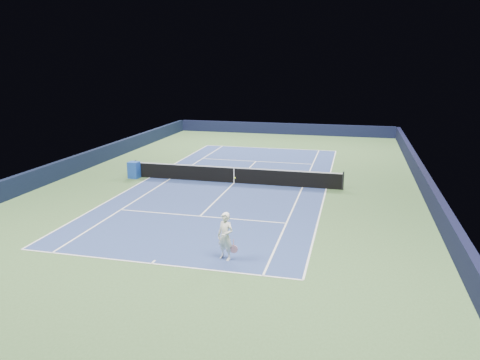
# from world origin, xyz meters

# --- Properties ---
(ground) EXTENTS (40.00, 40.00, 0.00)m
(ground) POSITION_xyz_m (0.00, 0.00, 0.00)
(ground) COLOR #3C5C32
(ground) RESTS_ON ground
(wall_far) EXTENTS (22.00, 0.35, 1.10)m
(wall_far) POSITION_xyz_m (0.00, 19.82, 0.55)
(wall_far) COLOR black
(wall_far) RESTS_ON ground
(wall_right) EXTENTS (0.35, 40.00, 1.10)m
(wall_right) POSITION_xyz_m (10.82, 0.00, 0.55)
(wall_right) COLOR black
(wall_right) RESTS_ON ground
(wall_left) EXTENTS (0.35, 40.00, 1.10)m
(wall_left) POSITION_xyz_m (-10.82, 0.00, 0.55)
(wall_left) COLOR black
(wall_left) RESTS_ON ground
(court_surface) EXTENTS (10.97, 23.77, 0.01)m
(court_surface) POSITION_xyz_m (0.00, 0.00, 0.00)
(court_surface) COLOR navy
(court_surface) RESTS_ON ground
(baseline_far) EXTENTS (10.97, 0.08, 0.00)m
(baseline_far) POSITION_xyz_m (0.00, 11.88, 0.01)
(baseline_far) COLOR white
(baseline_far) RESTS_ON ground
(baseline_near) EXTENTS (10.97, 0.08, 0.00)m
(baseline_near) POSITION_xyz_m (0.00, -11.88, 0.01)
(baseline_near) COLOR white
(baseline_near) RESTS_ON ground
(sideline_doubles_right) EXTENTS (0.08, 23.77, 0.00)m
(sideline_doubles_right) POSITION_xyz_m (5.49, 0.00, 0.01)
(sideline_doubles_right) COLOR white
(sideline_doubles_right) RESTS_ON ground
(sideline_doubles_left) EXTENTS (0.08, 23.77, 0.00)m
(sideline_doubles_left) POSITION_xyz_m (-5.49, 0.00, 0.01)
(sideline_doubles_left) COLOR white
(sideline_doubles_left) RESTS_ON ground
(sideline_singles_right) EXTENTS (0.08, 23.77, 0.00)m
(sideline_singles_right) POSITION_xyz_m (4.12, 0.00, 0.01)
(sideline_singles_right) COLOR white
(sideline_singles_right) RESTS_ON ground
(sideline_singles_left) EXTENTS (0.08, 23.77, 0.00)m
(sideline_singles_left) POSITION_xyz_m (-4.12, 0.00, 0.01)
(sideline_singles_left) COLOR white
(sideline_singles_left) RESTS_ON ground
(service_line_far) EXTENTS (8.23, 0.08, 0.00)m
(service_line_far) POSITION_xyz_m (0.00, 6.40, 0.01)
(service_line_far) COLOR white
(service_line_far) RESTS_ON ground
(service_line_near) EXTENTS (8.23, 0.08, 0.00)m
(service_line_near) POSITION_xyz_m (0.00, -6.40, 0.01)
(service_line_near) COLOR white
(service_line_near) RESTS_ON ground
(center_service_line) EXTENTS (0.08, 12.80, 0.00)m
(center_service_line) POSITION_xyz_m (0.00, 0.00, 0.01)
(center_service_line) COLOR white
(center_service_line) RESTS_ON ground
(center_mark_far) EXTENTS (0.08, 0.30, 0.00)m
(center_mark_far) POSITION_xyz_m (0.00, 11.73, 0.01)
(center_mark_far) COLOR white
(center_mark_far) RESTS_ON ground
(center_mark_near) EXTENTS (0.08, 0.30, 0.00)m
(center_mark_near) POSITION_xyz_m (0.00, -11.73, 0.01)
(center_mark_near) COLOR white
(center_mark_near) RESTS_ON ground
(tennis_net) EXTENTS (12.90, 0.10, 1.07)m
(tennis_net) POSITION_xyz_m (0.00, 0.00, 0.50)
(tennis_net) COLOR black
(tennis_net) RESTS_ON ground
(sponsor_cube) EXTENTS (0.67, 0.62, 1.03)m
(sponsor_cube) POSITION_xyz_m (-6.40, -0.28, 0.52)
(sponsor_cube) COLOR #1B43A6
(sponsor_cube) RESTS_ON ground
(tennis_player) EXTENTS (0.86, 1.36, 2.90)m
(tennis_player) POSITION_xyz_m (2.50, -10.86, 0.90)
(tennis_player) COLOR white
(tennis_player) RESTS_ON ground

